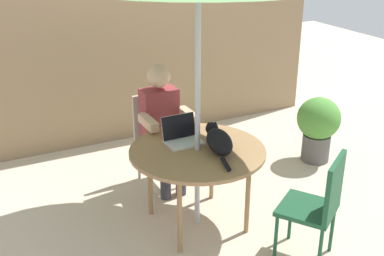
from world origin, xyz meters
The scene contains 9 objects.
ground_plane centered at (0.00, 0.00, 0.00)m, with size 14.00×14.00×0.00m, color beige.
fence_back centered at (0.00, 2.02, 0.94)m, with size 5.15×0.08×1.87m, color #937756.
patio_table centered at (0.00, 0.00, 0.66)m, with size 1.13×1.13×0.71m.
chair_occupied centered at (0.00, 0.89, 0.52)m, with size 0.40×0.40×0.89m.
chair_empty centered at (0.58, -0.85, 0.52)m, with size 0.56×0.56×0.89m.
person_seated centered at (0.00, 0.73, 0.69)m, with size 0.48×0.48×1.23m.
laptop centered at (-0.05, 0.20, 0.77)m, with size 0.30×0.26×0.21m.
cat centered at (0.15, -0.09, 0.79)m, with size 0.28×0.63×0.17m.
potted_plant_near_fence centered at (1.72, 0.51, 0.42)m, with size 0.46×0.46×0.72m.
Camera 1 is at (-1.66, -3.24, 2.44)m, focal length 45.93 mm.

